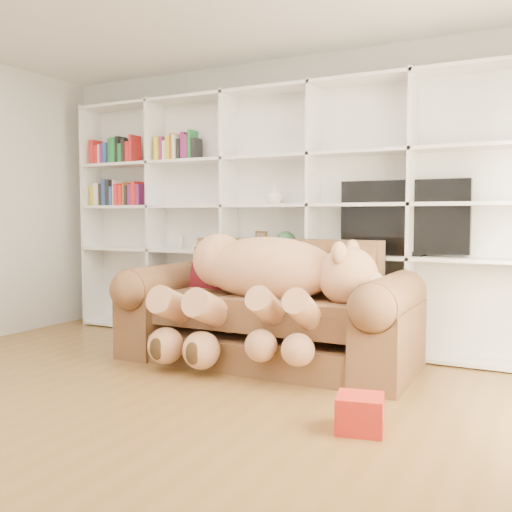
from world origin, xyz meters
The scene contains 14 objects.
floor centered at (0.00, 0.00, 0.00)m, with size 5.00×5.00×0.00m, color brown.
wall_back centered at (0.00, 2.50, 1.35)m, with size 5.00×0.02×2.70m, color silver.
bookshelf centered at (-0.24, 2.36, 1.31)m, with size 4.43×0.35×2.40m.
sofa centered at (0.31, 1.64, 0.38)m, with size 2.38×1.03×1.00m.
teddy_bear centered at (0.36, 1.44, 0.69)m, with size 1.72×0.96×1.00m.
throw_pillow centered at (-0.33, 1.81, 0.71)m, with size 0.41×0.13×0.41m, color maroon.
gift_box centered at (1.44, 0.49, 0.10)m, with size 0.26×0.24×0.20m, color red.
tv centered at (1.24, 2.35, 1.18)m, with size 1.09×0.18×0.64m.
picture_frame centered at (-0.09, 2.30, 0.97)m, with size 0.15×0.03×0.19m, color brown.
green_vase centered at (0.17, 2.30, 0.96)m, with size 0.20×0.20×0.20m, color #2F5D3B.
figurine_tall centered at (-1.02, 2.30, 0.93)m, with size 0.07×0.07×0.14m, color beige.
figurine_short centered at (-0.84, 2.30, 0.93)m, with size 0.07×0.07×0.12m, color beige.
snow_globe centered at (-0.68, 2.30, 0.93)m, with size 0.12×0.12×0.12m, color white.
shelf_vase centered at (0.05, 2.30, 1.40)m, with size 0.17×0.17×0.17m, color white.
Camera 1 is at (2.35, -2.53, 1.20)m, focal length 40.00 mm.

